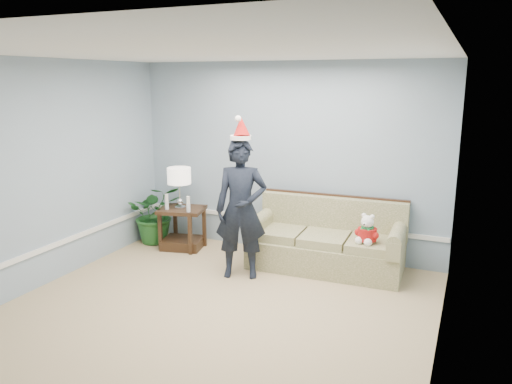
{
  "coord_description": "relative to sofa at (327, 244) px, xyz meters",
  "views": [
    {
      "loc": [
        2.41,
        -4.04,
        2.46
      ],
      "look_at": [
        -0.05,
        1.55,
        1.07
      ],
      "focal_mm": 35.0,
      "sensor_mm": 36.0,
      "label": 1
    }
  ],
  "objects": [
    {
      "name": "side_table",
      "position": [
        -2.17,
        -0.1,
        -0.09
      ],
      "size": [
        0.73,
        0.66,
        0.61
      ],
      "rotation": [
        0.0,
        0.0,
        0.23
      ],
      "color": "#362413",
      "rests_on": "room_shell"
    },
    {
      "name": "candle_pair",
      "position": [
        -2.15,
        -0.24,
        0.39
      ],
      "size": [
        0.42,
        0.06,
        0.23
      ],
      "color": "silver",
      "rests_on": "side_table"
    },
    {
      "name": "sofa",
      "position": [
        0.0,
        0.0,
        0.0
      ],
      "size": [
        2.01,
        0.92,
        0.93
      ],
      "rotation": [
        0.0,
        0.0,
        0.04
      ],
      "color": "#596630",
      "rests_on": "room_shell"
    },
    {
      "name": "houseplant",
      "position": [
        -2.68,
        -0.03,
        0.12
      ],
      "size": [
        1.07,
        1.06,
        0.9
      ],
      "primitive_type": "imported",
      "rotation": [
        0.0,
        0.0,
        0.68
      ],
      "color": "#1C541F",
      "rests_on": "room_shell"
    },
    {
      "name": "santa_hat",
      "position": [
        -0.91,
        -0.71,
        1.54
      ],
      "size": [
        0.35,
        0.37,
        0.3
      ],
      "rotation": [
        0.0,
        0.0,
        0.55
      ],
      "color": "white",
      "rests_on": "man"
    },
    {
      "name": "room_shell",
      "position": [
        -0.74,
        -2.08,
        1.02
      ],
      "size": [
        4.54,
        5.04,
        2.74
      ],
      "color": "tan",
      "rests_on": "ground"
    },
    {
      "name": "teddy_bear",
      "position": [
        0.57,
        -0.24,
        0.29
      ],
      "size": [
        0.28,
        0.29,
        0.38
      ],
      "rotation": [
        0.0,
        0.0,
        -0.23
      ],
      "color": "white",
      "rests_on": "sofa"
    },
    {
      "name": "wainscot_trim",
      "position": [
        -1.92,
        -0.91,
        0.12
      ],
      "size": [
        4.49,
        4.99,
        0.06
      ],
      "color": "white",
      "rests_on": "room_shell"
    },
    {
      "name": "table_lamp",
      "position": [
        -2.17,
        -0.13,
        0.74
      ],
      "size": [
        0.34,
        0.34,
        0.6
      ],
      "color": "silver",
      "rests_on": "side_table"
    },
    {
      "name": "man",
      "position": [
        -0.91,
        -0.72,
        0.55
      ],
      "size": [
        0.74,
        0.61,
        1.75
      ],
      "primitive_type": "imported",
      "rotation": [
        0.0,
        0.0,
        0.35
      ],
      "color": "black",
      "rests_on": "room_shell"
    }
  ]
}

